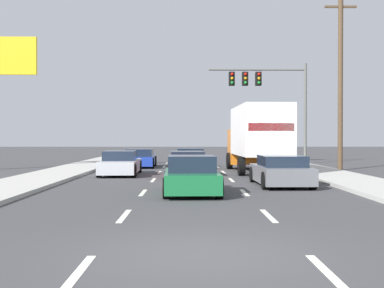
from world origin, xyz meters
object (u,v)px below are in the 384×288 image
object	(u,v)px
car_black	(190,159)
car_gray	(281,171)
car_silver	(120,164)
car_green	(191,176)
car_red	(187,165)
utility_pole_mid	(340,81)
car_blue	(140,159)
traffic_signal_mast	(262,86)
box_truck	(257,135)

from	to	relation	value
car_black	car_gray	xyz separation A→B (m)	(3.43, -11.78, 0.01)
car_silver	car_green	size ratio (longest dim) A/B	1.12
car_red	utility_pole_mid	xyz separation A→B (m)	(8.65, 4.26, 4.50)
utility_pole_mid	car_blue	bearing A→B (deg)	164.98
car_gray	car_red	bearing A→B (deg)	126.60
car_silver	car_gray	world-z (taller)	car_silver
traffic_signal_mast	car_green	bearing A→B (deg)	-105.09
car_green	utility_pole_mid	world-z (taller)	utility_pole_mid
car_gray	car_blue	bearing A→B (deg)	118.22
car_red	box_truck	world-z (taller)	box_truck
car_red	traffic_signal_mast	xyz separation A→B (m)	(5.27, 11.49, 4.92)
car_blue	car_green	xyz separation A→B (m)	(3.10, -14.90, 0.03)
car_silver	car_red	distance (m)	3.39
car_black	utility_pole_mid	bearing A→B (deg)	-17.56
box_truck	traffic_signal_mast	world-z (taller)	traffic_signal_mast
car_green	traffic_signal_mast	bearing A→B (deg)	74.91
car_silver	car_red	xyz separation A→B (m)	(3.30, -0.78, 0.00)
car_blue	utility_pole_mid	xyz separation A→B (m)	(11.60, -3.11, 4.52)
car_silver	car_green	bearing A→B (deg)	-67.51
box_truck	traffic_signal_mast	distance (m)	9.88
box_truck	utility_pole_mid	xyz separation A→B (m)	(4.97, 1.87, 3.08)
car_blue	utility_pole_mid	world-z (taller)	utility_pole_mid
box_truck	car_red	bearing A→B (deg)	-147.04
car_green	car_gray	xyz separation A→B (m)	(3.46, 2.69, -0.02)
car_black	traffic_signal_mast	world-z (taller)	traffic_signal_mast
car_red	box_truck	xyz separation A→B (m)	(3.68, 2.38, 1.42)
car_black	car_green	distance (m)	14.47
box_truck	car_gray	distance (m)	7.36
car_blue	car_red	bearing A→B (deg)	-68.14
traffic_signal_mast	utility_pole_mid	world-z (taller)	utility_pole_mid
car_red	car_black	bearing A→B (deg)	88.68
car_black	utility_pole_mid	xyz separation A→B (m)	(8.49, -2.69, 4.51)
car_black	box_truck	xyz separation A→B (m)	(3.52, -4.56, 1.43)
car_green	traffic_signal_mast	size ratio (longest dim) A/B	0.57
box_truck	car_green	bearing A→B (deg)	-109.65
car_blue	traffic_signal_mast	size ratio (longest dim) A/B	0.58
car_black	box_truck	distance (m)	5.93
car_blue	car_silver	xyz separation A→B (m)	(-0.35, -6.59, 0.01)
car_gray	traffic_signal_mast	xyz separation A→B (m)	(1.67, 16.33, 4.92)
car_red	utility_pole_mid	size ratio (longest dim) A/B	0.45
car_silver	car_red	bearing A→B (deg)	-13.32
car_silver	traffic_signal_mast	world-z (taller)	traffic_signal_mast
car_red	utility_pole_mid	world-z (taller)	utility_pole_mid
car_red	car_blue	bearing A→B (deg)	111.86
car_blue	car_red	size ratio (longest dim) A/B	0.92
car_green	traffic_signal_mast	xyz separation A→B (m)	(5.13, 19.02, 4.90)
box_truck	utility_pole_mid	distance (m)	6.14
car_blue	car_silver	distance (m)	6.60
box_truck	traffic_signal_mast	bearing A→B (deg)	80.09
car_green	car_black	bearing A→B (deg)	89.91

